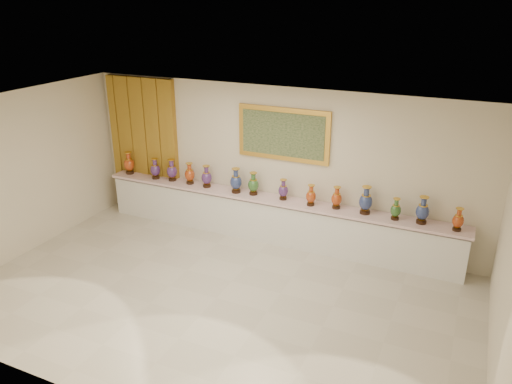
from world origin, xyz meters
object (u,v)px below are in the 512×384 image
counter (271,219)px  vase_2 (172,171)px  vase_0 (129,164)px  vase_1 (155,170)px

counter → vase_2: bearing=179.6°
vase_0 → vase_1: vase_0 is taller
counter → vase_2: size_ratio=15.79×
counter → vase_1: (-2.65, -0.03, 0.66)m
vase_1 → vase_2: 0.39m
counter → vase_1: size_ratio=16.50×
vase_0 → vase_2: vase_0 is taller
vase_0 → vase_2: (1.08, 0.02, -0.01)m
vase_0 → counter: bearing=0.1°
vase_0 → vase_2: 1.08m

